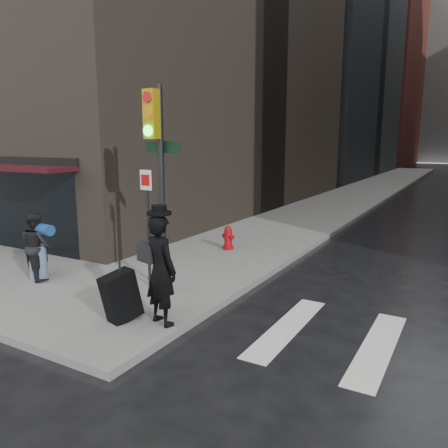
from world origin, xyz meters
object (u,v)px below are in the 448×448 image
Objects in this scene: traffic_light at (156,161)px; fire_hydrant at (228,239)px; man_overcoat at (152,274)px; man_jeans at (37,246)px.

fire_hydrant is at bearing 102.50° from traffic_light.
traffic_light is 4.70m from fire_hydrant.
man_overcoat is 1.37× the size of man_jeans.
traffic_light reaches higher than man_overcoat.
man_jeans is 2.20× the size of fire_hydrant.
man_overcoat is at bearing -173.29° from man_jeans.
man_jeans is (-3.97, 0.66, -0.12)m from man_overcoat.
man_jeans reaches higher than fire_hydrant.
fire_hydrant is at bearing -101.35° from man_jeans.
man_overcoat is 4.03m from man_jeans.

